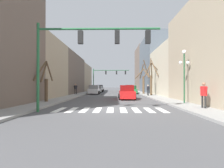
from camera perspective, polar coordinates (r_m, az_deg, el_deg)
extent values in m
plane|color=#4C4C4F|center=(12.74, -0.50, -8.22)|extent=(240.00, 240.00, 0.00)
cube|color=gray|center=(14.22, -25.86, -7.06)|extent=(2.23, 90.00, 0.15)
cube|color=gray|center=(13.97, 25.36, -7.19)|extent=(2.23, 90.00, 0.15)
cube|color=tan|center=(25.64, -23.31, 4.60)|extent=(6.00, 9.23, 7.91)
cube|color=#66564C|center=(37.02, -15.58, 3.05)|extent=(6.00, 15.06, 7.90)
cube|color=tan|center=(50.89, -11.02, 1.88)|extent=(6.00, 13.56, 7.50)
cube|color=#BCB299|center=(29.82, 20.20, 3.76)|extent=(6.00, 11.56, 7.77)
cube|color=#515B66|center=(42.37, 14.38, 5.89)|extent=(6.00, 14.22, 12.74)
cube|color=#66564C|center=(54.97, 11.22, 4.72)|extent=(6.00, 11.60, 13.26)
cube|color=white|center=(12.96, -16.83, -8.06)|extent=(0.45, 2.60, 0.01)
cube|color=white|center=(12.72, -12.93, -8.21)|extent=(0.45, 2.60, 0.01)
cube|color=white|center=(12.54, -8.88, -8.33)|extent=(0.45, 2.60, 0.01)
cube|color=white|center=(12.42, -4.74, -8.41)|extent=(0.45, 2.60, 0.01)
cube|color=white|center=(12.37, -0.55, -8.45)|extent=(0.45, 2.60, 0.01)
cube|color=white|center=(12.38, 3.67, -8.44)|extent=(0.45, 2.60, 0.01)
cube|color=white|center=(12.45, 7.85, -8.39)|extent=(0.45, 2.60, 0.01)
cube|color=white|center=(12.59, 11.96, -8.29)|extent=(0.45, 2.60, 0.01)
cube|color=white|center=(12.80, 15.96, -8.16)|extent=(0.45, 2.60, 0.01)
cylinder|color=#236038|center=(12.36, -23.01, 5.02)|extent=(0.18, 0.18, 5.79)
cylinder|color=#236038|center=(11.87, -4.33, 17.52)|extent=(7.92, 0.14, 0.14)
cube|color=black|center=(11.88, -10.24, 14.75)|extent=(0.32, 0.28, 0.84)
cube|color=black|center=(11.67, 1.70, 15.02)|extent=(0.32, 0.28, 0.84)
cube|color=black|center=(11.87, 11.63, 14.77)|extent=(0.32, 0.28, 0.84)
cylinder|color=#236038|center=(41.35, -6.07, 1.11)|extent=(0.18, 0.18, 5.65)
cylinder|color=#236038|center=(41.19, -0.26, 4.49)|extent=(8.38, 0.14, 0.14)
cube|color=black|center=(41.19, -2.01, 3.72)|extent=(0.32, 0.28, 0.84)
cube|color=black|center=(41.15, 1.50, 3.73)|extent=(0.32, 0.28, 0.84)
cube|color=black|center=(41.22, 4.42, 3.72)|extent=(0.32, 0.28, 0.84)
cylinder|color=#1E4C2D|center=(16.91, 22.52, 1.71)|extent=(0.12, 0.12, 4.40)
sphere|color=white|center=(17.16, 22.50, 9.67)|extent=(0.36, 0.36, 0.36)
sphere|color=white|center=(16.90, 21.49, 6.49)|extent=(0.31, 0.31, 0.31)
sphere|color=white|center=(17.13, 23.51, 6.41)|extent=(0.31, 0.31, 0.31)
cube|color=white|center=(43.14, -4.51, -1.97)|extent=(1.91, 4.22, 0.76)
cube|color=gray|center=(43.13, -4.51, -1.05)|extent=(1.76, 2.20, 0.62)
cylinder|color=black|center=(44.55, -5.60, -2.22)|extent=(0.22, 0.64, 0.64)
cylinder|color=black|center=(44.37, -3.10, -2.23)|extent=(0.22, 0.64, 0.64)
cylinder|color=black|center=(41.95, -6.00, -2.33)|extent=(0.22, 0.64, 0.64)
cylinder|color=black|center=(41.76, -3.34, -2.34)|extent=(0.22, 0.64, 0.64)
cube|color=#236B38|center=(35.91, 6.39, -2.23)|extent=(1.84, 4.87, 0.82)
cube|color=#133A1E|center=(35.89, 6.39, -1.03)|extent=(1.69, 2.53, 0.67)
cylinder|color=black|center=(37.35, 4.73, -2.57)|extent=(0.22, 0.64, 0.64)
cylinder|color=black|center=(37.52, 7.59, -2.56)|extent=(0.22, 0.64, 0.64)
cylinder|color=black|center=(34.34, 5.07, -2.76)|extent=(0.22, 0.64, 0.64)
cylinder|color=black|center=(34.52, 8.18, -2.74)|extent=(0.22, 0.64, 0.64)
cube|color=gray|center=(48.86, -3.95, -1.69)|extent=(1.79, 4.31, 0.91)
cube|color=#464648|center=(48.85, -3.95, -0.73)|extent=(1.64, 2.24, 0.74)
cylinder|color=black|center=(50.29, -4.86, -2.01)|extent=(0.22, 0.64, 0.64)
cylinder|color=black|center=(50.14, -2.79, -2.02)|extent=(0.22, 0.64, 0.64)
cylinder|color=black|center=(47.63, -5.18, -2.10)|extent=(0.22, 0.64, 0.64)
cylinder|color=black|center=(47.47, -2.99, -2.11)|extent=(0.22, 0.64, 0.64)
cube|color=red|center=(21.88, 4.76, -3.35)|extent=(1.77, 4.69, 0.86)
cube|color=maroon|center=(21.86, 4.76, -1.31)|extent=(1.63, 2.44, 0.70)
cylinder|color=black|center=(23.31, 2.29, -3.88)|extent=(0.22, 0.64, 0.64)
cylinder|color=black|center=(23.42, 6.73, -3.86)|extent=(0.22, 0.64, 0.64)
cylinder|color=black|center=(20.41, 2.50, -4.37)|extent=(0.22, 0.64, 0.64)
cylinder|color=black|center=(20.54, 7.57, -4.34)|extent=(0.22, 0.64, 0.64)
cube|color=red|center=(42.08, 5.60, -1.91)|extent=(1.80, 4.52, 0.90)
cube|color=maroon|center=(42.07, 5.60, -0.80)|extent=(1.66, 2.35, 0.73)
cylinder|color=black|center=(43.42, 4.24, -2.27)|extent=(0.22, 0.64, 0.64)
cylinder|color=black|center=(43.57, 6.65, -2.26)|extent=(0.22, 0.64, 0.64)
cylinder|color=black|center=(40.63, 4.47, -2.39)|extent=(0.22, 0.64, 0.64)
cylinder|color=black|center=(40.78, 7.05, -2.38)|extent=(0.22, 0.64, 0.64)
cube|color=silver|center=(34.34, -5.89, -2.27)|extent=(1.91, 4.53, 0.88)
cube|color=slate|center=(34.33, -5.89, -0.94)|extent=(1.75, 2.36, 0.72)
cylinder|color=black|center=(35.87, -7.17, -2.66)|extent=(0.22, 0.64, 0.64)
cylinder|color=black|center=(35.65, -4.07, -2.67)|extent=(0.22, 0.64, 0.64)
cylinder|color=black|center=(33.09, -7.85, -2.85)|extent=(0.22, 0.64, 0.64)
cylinder|color=black|center=(32.86, -4.49, -2.87)|extent=(0.22, 0.64, 0.64)
cylinder|color=black|center=(13.88, 27.41, -5.15)|extent=(0.13, 0.13, 0.85)
cylinder|color=black|center=(13.64, 28.16, -5.23)|extent=(0.13, 0.13, 0.85)
cube|color=red|center=(13.72, 27.77, -2.04)|extent=(0.30, 0.45, 0.67)
sphere|color=#8C664C|center=(13.71, 27.77, 0.01)|extent=(0.24, 0.24, 0.24)
cylinder|color=red|center=(13.91, 27.20, -2.20)|extent=(0.14, 0.30, 0.65)
cylinder|color=red|center=(13.53, 28.37, -2.25)|extent=(0.14, 0.30, 0.65)
cylinder|color=black|center=(27.26, 11.79, -2.90)|extent=(0.12, 0.12, 0.78)
cylinder|color=black|center=(27.52, 11.56, -2.87)|extent=(0.12, 0.12, 0.78)
cube|color=black|center=(27.37, 11.67, -1.42)|extent=(0.29, 0.42, 0.62)
sphere|color=beige|center=(27.37, 11.67, -0.47)|extent=(0.22, 0.22, 0.22)
cylinder|color=black|center=(27.17, 11.85, -1.51)|extent=(0.14, 0.28, 0.60)
cylinder|color=black|center=(27.58, 11.50, -1.50)|extent=(0.14, 0.28, 0.60)
cylinder|color=black|center=(31.30, -12.05, -2.50)|extent=(0.13, 0.13, 0.86)
cylinder|color=black|center=(31.47, -11.57, -2.49)|extent=(0.13, 0.13, 0.86)
cube|color=black|center=(31.37, -11.81, -1.09)|extent=(0.47, 0.47, 0.68)
sphere|color=tan|center=(31.37, -11.81, -0.18)|extent=(0.24, 0.24, 0.24)
cylinder|color=black|center=(31.24, -12.18, -1.17)|extent=(0.28, 0.28, 0.66)
cylinder|color=black|center=(31.50, -11.43, -1.17)|extent=(0.28, 0.28, 0.66)
cylinder|color=brown|center=(33.03, 10.24, -0.33)|extent=(0.38, 0.38, 3.24)
cylinder|color=brown|center=(32.93, 11.48, 3.32)|extent=(1.48, 0.79, 1.97)
cylinder|color=brown|center=(33.88, 9.66, 4.06)|extent=(0.58, 1.75, 2.69)
cylinder|color=brown|center=(33.04, 8.92, 3.24)|extent=(1.65, 0.31, 1.81)
cylinder|color=brown|center=(32.65, 11.11, 3.54)|extent=(0.95, 1.27, 1.88)
cylinder|color=brown|center=(33.76, 11.11, 4.81)|extent=(1.36, 1.19, 3.45)
cylinder|color=brown|center=(28.88, 12.63, -0.38)|extent=(0.37, 0.37, 3.18)
cylinder|color=brown|center=(28.43, 13.72, 5.15)|extent=(0.93, 1.54, 2.72)
cylinder|color=brown|center=(28.97, 11.64, 4.61)|extent=(1.14, 0.33, 2.28)
cylinder|color=brown|center=(29.51, 12.79, 4.07)|extent=(0.53, 1.17, 2.40)
cylinder|color=brown|center=(28.35, 12.18, 5.22)|extent=(0.82, 1.37, 3.25)
cylinder|color=brown|center=(28.92, 14.84, 4.39)|extent=(2.24, 0.83, 2.51)
cylinder|color=brown|center=(18.21, -20.68, -1.89)|extent=(0.31, 0.31, 2.21)
cylinder|color=brown|center=(17.98, -19.79, 4.07)|extent=(0.85, 0.47, 2.01)
cylinder|color=brown|center=(17.91, -22.47, 4.01)|extent=(0.89, 1.24, 2.02)
cylinder|color=brown|center=(18.51, -21.48, 3.42)|extent=(0.79, 0.43, 1.89)
cylinder|color=brown|center=(17.97, -21.37, 3.58)|extent=(0.37, 0.84, 1.82)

